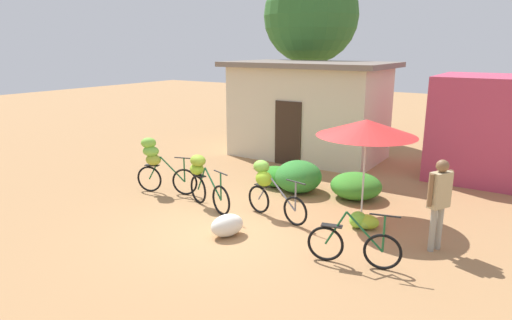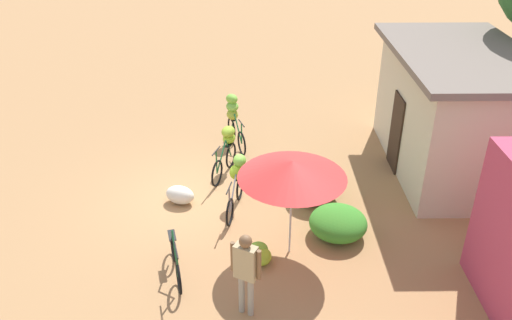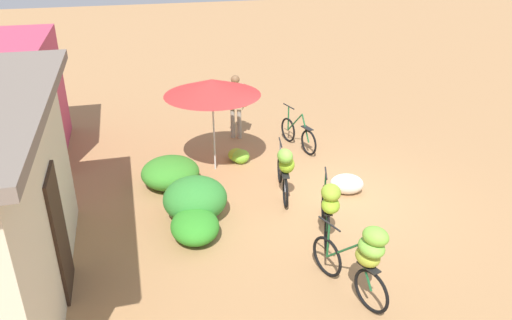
% 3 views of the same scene
% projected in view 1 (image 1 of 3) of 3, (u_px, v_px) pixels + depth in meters
% --- Properties ---
extents(ground_plane, '(60.00, 60.00, 0.00)m').
position_uv_depth(ground_plane, '(232.00, 227.00, 9.22)').
color(ground_plane, '#A6784C').
extents(building_low, '(5.28, 3.22, 3.14)m').
position_uv_depth(building_low, '(308.00, 109.00, 14.81)').
color(building_low, beige).
rests_on(building_low, ground).
extents(shop_pink, '(3.20, 2.80, 2.86)m').
position_uv_depth(shop_pink, '(496.00, 128.00, 12.31)').
color(shop_pink, '#B93C59').
rests_on(shop_pink, ground).
extents(tree_behind_building, '(3.66, 3.66, 6.60)m').
position_uv_depth(tree_behind_building, '(311.00, 17.00, 17.20)').
color(tree_behind_building, brown).
rests_on(tree_behind_building, ground).
extents(hedge_bush_front_left, '(1.04, 0.87, 0.53)m').
position_uv_depth(hedge_bush_front_left, '(276.00, 176.00, 11.89)').
color(hedge_bush_front_left, '#318B26').
rests_on(hedge_bush_front_left, ground).
extents(hedge_bush_front_right, '(1.18, 1.23, 0.81)m').
position_uv_depth(hedge_bush_front_right, '(298.00, 176.00, 11.37)').
color(hedge_bush_front_right, '#318230').
rests_on(hedge_bush_front_right, ground).
extents(hedge_bush_mid, '(1.24, 1.25, 0.63)m').
position_uv_depth(hedge_bush_mid, '(356.00, 186.00, 10.91)').
color(hedge_bush_mid, '#398929').
rests_on(hedge_bush_mid, ground).
extents(market_umbrella, '(2.12, 2.12, 2.15)m').
position_uv_depth(market_umbrella, '(367.00, 128.00, 9.34)').
color(market_umbrella, beige).
rests_on(market_umbrella, ground).
extents(bicycle_leftmost, '(1.59, 0.64, 1.41)m').
position_uv_depth(bicycle_leftmost, '(156.00, 161.00, 11.22)').
color(bicycle_leftmost, black).
rests_on(bicycle_leftmost, ground).
extents(bicycle_near_pile, '(1.58, 0.63, 1.20)m').
position_uv_depth(bicycle_near_pile, '(202.00, 176.00, 10.28)').
color(bicycle_near_pile, black).
rests_on(bicycle_near_pile, ground).
extents(bicycle_center_loaded, '(1.66, 0.46, 1.22)m').
position_uv_depth(bicycle_center_loaded, '(268.00, 185.00, 9.66)').
color(bicycle_center_loaded, black).
rests_on(bicycle_center_loaded, ground).
extents(bicycle_by_shop, '(1.56, 0.43, 0.98)m').
position_uv_depth(bicycle_by_shop, '(354.00, 246.00, 7.55)').
color(bicycle_by_shop, black).
rests_on(bicycle_by_shop, ground).
extents(banana_pile_on_ground, '(0.64, 0.58, 0.34)m').
position_uv_depth(banana_pile_on_ground, '(364.00, 221.00, 9.15)').
color(banana_pile_on_ground, '#83B334').
rests_on(banana_pile_on_ground, ground).
extents(produce_sack, '(0.66, 0.81, 0.44)m').
position_uv_depth(produce_sack, '(227.00, 225.00, 8.75)').
color(produce_sack, silver).
rests_on(produce_sack, ground).
extents(person_vendor, '(0.36, 0.52, 1.71)m').
position_uv_depth(person_vendor, '(439.00, 195.00, 7.94)').
color(person_vendor, gray).
rests_on(person_vendor, ground).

